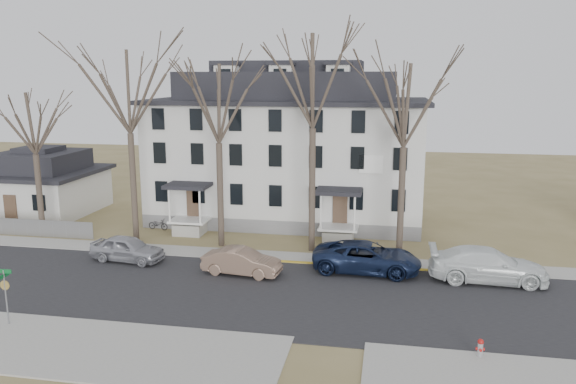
% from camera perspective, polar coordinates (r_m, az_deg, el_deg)
% --- Properties ---
extents(ground, '(120.00, 120.00, 0.00)m').
position_cam_1_polar(ground, '(27.30, -2.67, -11.97)').
color(ground, olive).
rests_on(ground, ground).
extents(main_road, '(120.00, 10.00, 0.04)m').
position_cam_1_polar(main_road, '(29.09, -1.77, -10.42)').
color(main_road, '#27272A').
rests_on(main_road, ground).
extents(far_sidewalk, '(120.00, 2.00, 0.08)m').
position_cam_1_polar(far_sidewalk, '(34.62, 0.34, -6.74)').
color(far_sidewalk, '#A09F97').
rests_on(far_sidewalk, ground).
extents(near_sidewalk_left, '(20.00, 5.00, 0.08)m').
position_cam_1_polar(near_sidewalk_left, '(26.13, -23.29, -14.11)').
color(near_sidewalk_left, '#A09F97').
rests_on(near_sidewalk_left, ground).
extents(yellow_curb, '(14.00, 0.25, 0.06)m').
position_cam_1_polar(yellow_curb, '(33.30, 8.64, -7.64)').
color(yellow_curb, gold).
rests_on(yellow_curb, ground).
extents(boarding_house, '(20.80, 12.36, 12.05)m').
position_cam_1_polar(boarding_house, '(43.35, 0.05, 4.32)').
color(boarding_house, slate).
rests_on(boarding_house, ground).
extents(small_house, '(8.70, 8.70, 5.00)m').
position_cam_1_polar(small_house, '(49.72, -23.71, 0.63)').
color(small_house, silver).
rests_on(small_house, ground).
extents(fence, '(14.00, 0.06, 1.20)m').
position_cam_1_polar(fence, '(44.50, -27.04, -3.86)').
color(fence, gray).
rests_on(fence, ground).
extents(tree_far_left, '(8.40, 8.40, 13.72)m').
position_cam_1_polar(tree_far_left, '(38.02, -15.97, 10.35)').
color(tree_far_left, '#473B31').
rests_on(tree_far_left, ground).
extents(tree_mid_left, '(7.80, 7.80, 12.74)m').
position_cam_1_polar(tree_mid_left, '(35.81, -7.14, 9.45)').
color(tree_mid_left, '#473B31').
rests_on(tree_mid_left, ground).
extents(tree_center, '(9.00, 9.00, 14.70)m').
position_cam_1_polar(tree_center, '(34.46, 2.57, 11.91)').
color(tree_center, '#473B31').
rests_on(tree_center, ground).
extents(tree_mid_right, '(7.80, 7.80, 12.74)m').
position_cam_1_polar(tree_mid_right, '(34.16, 11.84, 9.19)').
color(tree_mid_right, '#473B31').
rests_on(tree_mid_right, ground).
extents(tree_bungalow, '(6.60, 6.60, 10.78)m').
position_cam_1_polar(tree_bungalow, '(41.67, -24.52, 6.76)').
color(tree_bungalow, '#473B31').
rests_on(tree_bungalow, ground).
extents(car_silver, '(4.67, 2.32, 1.53)m').
position_cam_1_polar(car_silver, '(35.17, -16.00, -5.60)').
color(car_silver, '#ABACB4').
rests_on(car_silver, ground).
extents(car_tan, '(4.56, 2.03, 1.46)m').
position_cam_1_polar(car_tan, '(31.74, -4.72, -7.13)').
color(car_tan, '#816553').
rests_on(car_tan, ground).
extents(car_navy, '(6.21, 3.12, 1.69)m').
position_cam_1_polar(car_navy, '(32.32, 8.02, -6.64)').
color(car_navy, '#141F3E').
rests_on(car_navy, ground).
extents(car_white, '(6.24, 2.55, 1.81)m').
position_cam_1_polar(car_white, '(32.44, 19.63, -7.05)').
color(car_white, white).
rests_on(car_white, ground).
extents(bicycle_left, '(1.58, 0.74, 0.80)m').
position_cam_1_polar(bicycle_left, '(41.69, -13.05, -3.27)').
color(bicycle_left, black).
rests_on(bicycle_left, ground).
extents(fire_hydrant, '(0.34, 0.32, 0.82)m').
position_cam_1_polar(fire_hydrant, '(24.20, 18.94, -14.81)').
color(fire_hydrant, '#B7B7BA').
rests_on(fire_hydrant, ground).
extents(street_sign, '(0.75, 0.75, 2.64)m').
position_cam_1_polar(street_sign, '(28.10, -26.80, -8.74)').
color(street_sign, gray).
rests_on(street_sign, ground).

